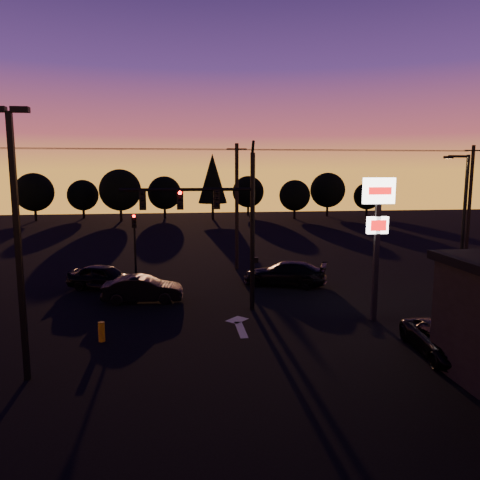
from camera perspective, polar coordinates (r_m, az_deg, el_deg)
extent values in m
plane|color=black|center=(20.51, -0.89, -11.86)|extent=(120.00, 120.00, 0.00)
cube|color=beige|center=(21.51, 0.13, -10.87)|extent=(0.35, 2.20, 0.01)
cube|color=beige|center=(22.82, -0.36, -9.71)|extent=(1.20, 1.20, 0.01)
cylinder|color=black|center=(23.61, 1.53, 0.87)|extent=(0.24, 0.24, 8.00)
cylinder|color=black|center=(23.42, 1.57, 11.10)|extent=(0.14, 0.52, 0.76)
cylinder|color=black|center=(23.12, -6.47, 6.13)|extent=(6.50, 0.16, 0.16)
cube|color=black|center=(23.22, -2.86, 4.95)|extent=(0.32, 0.22, 0.95)
sphere|color=black|center=(23.07, -2.83, 5.79)|extent=(0.18, 0.18, 0.18)
sphere|color=black|center=(23.09, -2.83, 5.05)|extent=(0.18, 0.18, 0.18)
sphere|color=black|center=(23.11, -2.82, 4.31)|extent=(0.18, 0.18, 0.18)
cube|color=black|center=(23.14, -7.32, 4.87)|extent=(0.32, 0.22, 0.95)
sphere|color=#FF0705|center=(22.99, -7.33, 5.72)|extent=(0.18, 0.18, 0.18)
sphere|color=black|center=(23.00, -7.32, 4.98)|extent=(0.18, 0.18, 0.18)
sphere|color=black|center=(23.02, -7.30, 4.23)|extent=(0.18, 0.18, 0.18)
cube|color=black|center=(23.19, -11.78, 4.77)|extent=(0.32, 0.22, 0.95)
sphere|color=black|center=(23.04, -11.83, 5.62)|extent=(0.18, 0.18, 0.18)
sphere|color=black|center=(23.06, -11.81, 4.88)|extent=(0.18, 0.18, 0.18)
sphere|color=black|center=(23.08, -11.79, 4.13)|extent=(0.18, 0.18, 0.18)
cube|color=black|center=(23.87, 1.94, -2.46)|extent=(0.22, 0.18, 0.28)
cylinder|color=black|center=(31.17, -12.65, -1.55)|extent=(0.14, 0.14, 3.60)
cube|color=black|center=(30.88, -12.78, 2.29)|extent=(0.30, 0.20, 0.90)
sphere|color=#FF0705|center=(30.73, -12.82, 2.85)|extent=(0.18, 0.18, 0.18)
sphere|color=black|center=(30.76, -12.80, 2.34)|extent=(0.18, 0.18, 0.18)
sphere|color=black|center=(30.79, -12.78, 1.82)|extent=(0.18, 0.18, 0.18)
cube|color=black|center=(17.12, -25.39, -1.20)|extent=(0.18, 0.18, 9.00)
cube|color=black|center=(16.91, -25.23, 14.19)|extent=(0.55, 0.30, 0.18)
cube|color=black|center=(22.93, 16.26, -1.73)|extent=(0.22, 0.22, 6.40)
cube|color=white|center=(22.61, 16.58, 5.78)|extent=(1.50, 0.25, 1.20)
cube|color=red|center=(22.48, 16.73, 5.76)|extent=(1.10, 0.02, 0.35)
cube|color=white|center=(22.74, 16.41, 1.75)|extent=(1.00, 0.22, 0.80)
cube|color=red|center=(22.62, 16.54, 1.71)|extent=(0.75, 0.02, 0.50)
cylinder|color=black|center=(29.67, 25.60, 1.60)|extent=(0.20, 0.20, 8.00)
cylinder|color=black|center=(29.18, 25.10, 9.22)|extent=(1.20, 0.14, 0.14)
cube|color=black|center=(28.86, 24.08, 9.20)|extent=(0.50, 0.22, 0.14)
plane|color=#FFB759|center=(28.86, 24.07, 9.04)|extent=(0.35, 0.35, 0.00)
cylinder|color=black|center=(33.47, -0.39, 4.00)|extent=(0.26, 0.26, 9.00)
cube|color=black|center=(33.40, -0.40, 11.03)|extent=(1.40, 0.10, 0.10)
cylinder|color=black|center=(39.99, 26.18, 3.87)|extent=(0.26, 0.26, 9.00)
cube|color=black|center=(39.93, 26.57, 9.73)|extent=(1.40, 0.10, 0.10)
cylinder|color=black|center=(32.86, -16.30, 10.64)|extent=(18.00, 0.02, 0.02)
cylinder|color=black|center=(33.45, -16.15, 10.69)|extent=(18.00, 0.02, 0.02)
cylinder|color=black|center=(34.05, -16.00, 10.57)|extent=(18.00, 0.02, 0.02)
cylinder|color=black|center=(35.13, 14.71, 10.55)|extent=(18.00, 0.02, 0.02)
cylinder|color=black|center=(35.69, 14.34, 10.61)|extent=(18.00, 0.02, 0.02)
cylinder|color=black|center=(36.25, 13.97, 10.50)|extent=(18.00, 0.02, 0.02)
cube|color=black|center=(20.11, 27.20, -9.05)|extent=(2.20, 0.05, 1.60)
cylinder|color=#B0780A|center=(20.84, -16.52, -10.67)|extent=(0.28, 0.28, 0.84)
cylinder|color=black|center=(72.12, -23.64, 2.78)|extent=(0.36, 0.36, 1.62)
sphere|color=black|center=(71.91, -23.80, 5.36)|extent=(5.36, 5.36, 5.36)
cylinder|color=black|center=(73.67, -18.51, 3.07)|extent=(0.36, 0.36, 1.38)
sphere|color=black|center=(73.47, -18.61, 5.20)|extent=(4.54, 4.54, 4.54)
cylinder|color=black|center=(67.82, -14.30, 2.97)|extent=(0.36, 0.36, 1.75)
sphere|color=black|center=(67.59, -14.41, 5.92)|extent=(5.77, 5.78, 5.78)
cylinder|color=black|center=(71.40, -9.14, 3.29)|extent=(0.36, 0.36, 1.50)
sphere|color=black|center=(71.19, -9.20, 5.69)|extent=(4.95, 4.95, 4.95)
cylinder|color=black|center=(68.56, -3.34, 3.54)|extent=(0.36, 0.36, 2.38)
cone|color=black|center=(68.31, -3.37, 7.51)|extent=(4.18, 4.18, 7.12)
cylinder|color=black|center=(74.23, 0.99, 3.59)|extent=(0.36, 0.36, 1.50)
sphere|color=black|center=(74.04, 1.00, 5.91)|extent=(4.95, 4.95, 4.95)
cylinder|color=black|center=(69.58, 6.65, 3.15)|extent=(0.36, 0.36, 1.38)
sphere|color=black|center=(69.38, 6.69, 5.42)|extent=(4.54, 4.54, 4.54)
cylinder|color=black|center=(74.13, 10.57, 3.49)|extent=(0.36, 0.36, 1.62)
sphere|color=black|center=(73.92, 10.64, 6.00)|extent=(5.36, 5.36, 5.36)
cylinder|color=black|center=(75.33, 15.15, 3.27)|extent=(0.36, 0.36, 1.25)
sphere|color=black|center=(75.15, 15.23, 5.17)|extent=(4.12, 4.12, 4.12)
imported|color=black|center=(29.39, -16.20, -4.36)|extent=(4.82, 3.42, 1.52)
imported|color=black|center=(26.20, -11.77, -5.88)|extent=(4.38, 1.72, 1.42)
imported|color=black|center=(29.41, 5.49, -4.07)|extent=(5.57, 3.86, 1.50)
imported|color=black|center=(20.15, 23.59, -11.13)|extent=(2.44, 4.59, 1.23)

